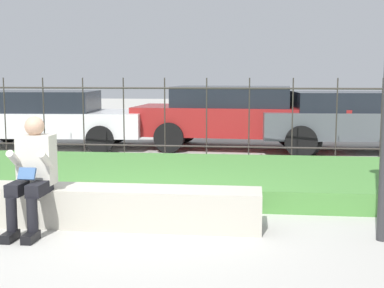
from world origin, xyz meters
name	(u,v)px	position (x,y,z in m)	size (l,w,h in m)	color
ground_plane	(137,226)	(0.00, 0.00, 0.00)	(60.00, 60.00, 0.00)	#B2AFA8
stone_bench	(119,209)	(-0.20, 0.00, 0.19)	(3.15, 0.51, 0.44)	#B7B2A3
person_seated_reader	(33,170)	(-1.06, -0.29, 0.67)	(0.42, 0.73, 1.23)	black
grass_berm	(168,177)	(0.00, 2.18, 0.14)	(9.95, 2.97, 0.28)	#4C893D
iron_fence	(186,118)	(0.00, 4.30, 0.85)	(7.95, 0.03, 1.61)	#332D28
car_parked_left	(48,117)	(-3.41, 6.10, 0.69)	(4.43, 2.15, 1.29)	silver
car_parked_center	(238,115)	(0.92, 6.38, 0.76)	(4.76, 2.12, 1.41)	maroon
car_parked_right	(350,119)	(3.34, 6.13, 0.71)	(4.02, 2.08, 1.30)	#4C5156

